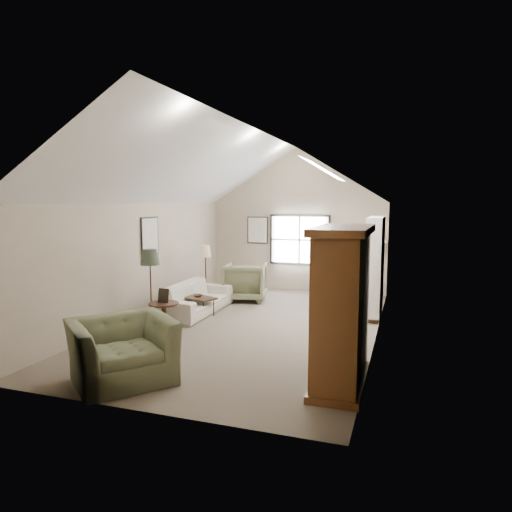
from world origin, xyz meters
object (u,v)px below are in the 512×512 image
(armchair_near, at_px, (122,350))
(side_table, at_px, (164,317))
(armchair_far, at_px, (245,282))
(armoire, at_px, (342,307))
(coffee_table, at_px, (198,306))
(sofa, at_px, (196,298))
(side_chair, at_px, (319,275))

(armchair_near, height_order, side_table, armchair_near)
(side_table, bearing_deg, armchair_far, 80.72)
(armoire, relative_size, side_table, 3.77)
(armchair_near, xyz_separation_m, armchair_far, (-0.15, 5.53, 0.04))
(coffee_table, relative_size, side_table, 1.39)
(armoire, bearing_deg, armchair_far, 123.55)
(armoire, height_order, side_table, armoire)
(armoire, distance_m, side_table, 4.00)
(sofa, xyz_separation_m, side_table, (0.10, -1.60, -0.05))
(armchair_near, bearing_deg, armchair_far, 41.61)
(armoire, xyz_separation_m, side_chair, (-1.45, 6.10, -0.57))
(armchair_near, bearing_deg, side_chair, 27.87)
(armchair_near, distance_m, coffee_table, 3.81)
(sofa, height_order, armchair_near, armchair_near)
(side_table, height_order, side_chair, side_chair)
(side_table, bearing_deg, armoire, -22.13)
(armchair_far, distance_m, side_table, 3.25)
(armchair_near, relative_size, coffee_table, 1.68)
(armchair_far, height_order, coffee_table, armchair_far)
(armoire, xyz_separation_m, armchair_far, (-3.10, 4.68, -0.62))
(armchair_far, bearing_deg, armchair_near, 80.02)
(armoire, relative_size, armchair_near, 1.61)
(armchair_far, bearing_deg, side_chair, -150.74)
(coffee_table, relative_size, side_chair, 0.77)
(sofa, height_order, side_chair, side_chair)
(armchair_near, bearing_deg, side_table, 56.16)
(armchair_near, bearing_deg, armoire, -33.82)
(armchair_far, xyz_separation_m, side_table, (-0.52, -3.20, -0.19))
(side_table, bearing_deg, sofa, 93.58)
(armchair_far, distance_m, side_chair, 2.18)
(sofa, bearing_deg, side_chair, -37.07)
(armoire, relative_size, side_chair, 2.09)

